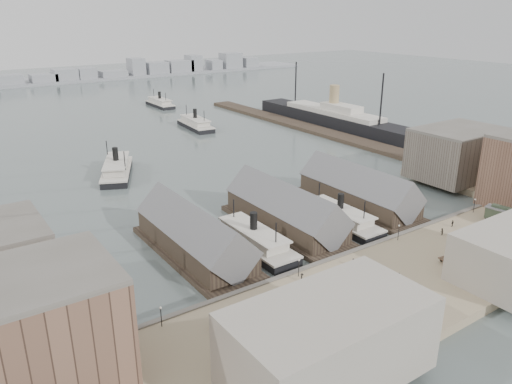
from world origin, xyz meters
TOP-DOWN VIEW (x-y plane):
  - ground at (0.00, 0.00)m, footprint 900.00×900.00m
  - quay at (0.00, -20.00)m, footprint 180.00×30.00m
  - seawall at (0.00, -5.20)m, footprint 180.00×1.20m
  - east_wharf at (78.00, 90.00)m, footprint 10.00×180.00m
  - ferry_shed_west at (-26.00, 16.88)m, footprint 14.00×42.00m
  - ferry_shed_center at (0.00, 16.88)m, footprint 14.00×42.00m
  - ferry_shed_east at (26.00, 16.88)m, footprint 14.00×42.00m
  - warehouse_east_back at (68.00, 15.00)m, footprint 28.00×20.00m
  - street_bldg_west at (-30.00, -32.00)m, footprint 30.00×16.00m
  - lamp_post_far_w at (-45.00, -7.00)m, footprint 0.44×0.44m
  - lamp_post_near_w at (-15.00, -7.00)m, footprint 0.44×0.44m
  - lamp_post_near_e at (15.00, -7.00)m, footprint 0.44×0.44m
  - lamp_post_far_e at (45.00, -7.00)m, footprint 0.44×0.44m
  - far_shore at (-2.07, 334.14)m, footprint 500.00×40.00m
  - ferry_docked_west at (-13.00, 12.08)m, footprint 8.06×26.88m
  - ferry_docked_east at (13.00, 10.53)m, footprint 7.74×25.81m
  - ferry_open_near at (-20.15, 83.76)m, footprint 19.86×29.95m
  - ferry_open_mid at (35.59, 132.33)m, footprint 10.63×28.15m
  - ferry_open_far at (45.42, 194.31)m, footprint 7.70×25.67m
  - ocean_steamer at (92.00, 98.22)m, footprint 13.50×98.67m
  - tram at (44.22, -16.88)m, footprint 4.53×11.56m
  - horse_cart_left at (-35.18, -12.58)m, footprint 4.64×1.61m
  - horse_cart_center at (-4.09, -15.51)m, footprint 4.88×1.69m
  - horse_cart_right at (16.42, -19.79)m, footprint 4.72×2.18m
  - pedestrian_0 at (-54.28, -15.49)m, footprint 0.58×0.73m
  - pedestrian_1 at (-33.92, -23.34)m, footprint 0.86×0.94m
  - pedestrian_2 at (-15.68, -8.90)m, footprint 1.26×1.28m
  - pedestrian_3 at (-18.28, -23.29)m, footprint 0.59×1.01m
  - pedestrian_4 at (-2.73, -10.11)m, footprint 1.00×0.82m
  - pedestrian_5 at (0.61, -19.40)m, footprint 0.62×0.48m
  - pedestrian_6 at (25.86, -11.02)m, footprint 1.02×0.91m
  - pedestrian_8 at (32.40, -9.40)m, footprint 1.03×0.53m

SIDE VIEW (x-z plane):
  - ground at x=0.00m, z-range 0.00..0.00m
  - east_wharf at x=78.00m, z-range 0.00..1.60m
  - quay at x=0.00m, z-range 0.00..2.00m
  - seawall at x=0.00m, z-range 0.00..2.30m
  - ferry_open_far at x=45.42m, z-range -2.44..6.73m
  - ferry_docked_east at x=13.00m, z-range -2.45..6.77m
  - ferry_docked_west at x=-13.00m, z-range -2.55..7.05m
  - ferry_open_mid at x=35.59m, z-range -2.61..7.22m
  - ferry_open_near at x=-20.15m, z-range -2.75..7.59m
  - horse_cart_left at x=-35.18m, z-range 2.03..3.54m
  - horse_cart_right at x=16.42m, z-range 2.02..3.54m
  - horse_cart_center at x=-4.09m, z-range 2.03..3.55m
  - pedestrian_1 at x=-33.92m, z-range 2.00..3.58m
  - pedestrian_5 at x=0.61m, z-range 2.00..3.59m
  - pedestrian_3 at x=-18.28m, z-range 2.00..3.63m
  - pedestrian_8 at x=32.40m, z-range 2.00..3.68m
  - pedestrian_6 at x=25.86m, z-range 2.00..3.72m
  - pedestrian_4 at x=-2.73m, z-range 2.00..3.75m
  - pedestrian_2 at x=-15.68m, z-range 2.00..3.77m
  - pedestrian_0 at x=-54.28m, z-range 2.00..3.82m
  - far_shore at x=-2.07m, z-range -3.96..11.77m
  - tram at x=44.22m, z-range 2.05..6.05m
  - ocean_steamer at x=92.00m, z-range -5.62..14.11m
  - ferry_shed_west at x=-26.00m, z-range -1.66..10.94m
  - ferry_shed_center at x=0.00m, z-range -1.66..10.94m
  - ferry_shed_east at x=26.00m, z-range -1.66..10.94m
  - lamp_post_far_w at x=-45.00m, z-range 2.75..6.67m
  - lamp_post_near_w at x=-15.00m, z-range 2.75..6.67m
  - lamp_post_near_e at x=15.00m, z-range 2.75..6.67m
  - lamp_post_far_e at x=45.00m, z-range 2.75..6.67m
  - street_bldg_west at x=-30.00m, z-range 2.00..14.00m
  - warehouse_east_back at x=68.00m, z-range 2.00..17.00m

